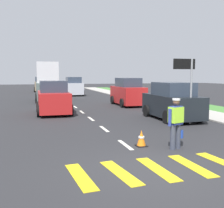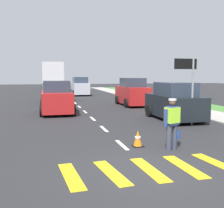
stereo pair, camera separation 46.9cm
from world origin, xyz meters
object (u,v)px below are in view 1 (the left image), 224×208
road_worker (176,121)px  car_outgoing_far (73,87)px  lane_direction_sign (187,75)px  car_parked_curbside (172,102)px  car_oncoming_third (41,85)px  delivery_truck (47,84)px  car_parked_far (128,93)px  traffic_cone_near (141,138)px  car_oncoming_lead (53,98)px

road_worker → car_outgoing_far: size_ratio=0.39×
lane_direction_sign → car_parked_curbside: bearing=86.4°
road_worker → car_oncoming_third: car_oncoming_third is taller
delivery_truck → car_outgoing_far: (3.41, 7.39, -0.59)m
lane_direction_sign → car_parked_far: 9.03m
traffic_cone_near → car_oncoming_third: (-2.42, 33.30, 0.74)m
car_parked_curbside → car_oncoming_third: bearing=102.4°
car_oncoming_third → lane_direction_sign: bearing=-78.5°
car_parked_far → car_parked_curbside: 7.30m
traffic_cone_near → car_oncoming_third: 33.39m
traffic_cone_near → car_oncoming_third: size_ratio=0.14×
car_oncoming_lead → car_outgoing_far: car_outgoing_far is taller
car_parked_curbside → car_outgoing_far: bearing=97.7°
car_oncoming_lead → traffic_cone_near: bearing=-75.7°
road_worker → car_oncoming_third: size_ratio=0.44×
car_oncoming_third → car_parked_curbside: (6.22, -28.31, -0.06)m
car_outgoing_far → car_parked_far: car_parked_far is taller
traffic_cone_near → car_outgoing_far: car_outgoing_far is taller
car_oncoming_lead → car_parked_far: 6.86m
delivery_truck → car_parked_curbside: (6.07, -12.23, -0.67)m
traffic_cone_near → car_oncoming_third: bearing=94.2°
lane_direction_sign → traffic_cone_near: (-3.69, -3.36, -2.13)m
lane_direction_sign → traffic_cone_near: 5.43m
road_worker → traffic_cone_near: bearing=146.9°
lane_direction_sign → car_parked_curbside: (0.10, 1.62, -1.46)m
road_worker → car_oncoming_lead: (-3.27, 9.68, 0.03)m
road_worker → car_parked_curbside: car_parked_curbside is taller
delivery_truck → car_oncoming_third: size_ratio=1.21×
lane_direction_sign → car_oncoming_third: lane_direction_sign is taller
car_oncoming_third → car_parked_far: bearing=-73.7°
car_outgoing_far → traffic_cone_near: bearing=-92.6°
traffic_cone_near → car_oncoming_third: car_oncoming_third is taller
traffic_cone_near → car_parked_far: car_parked_far is taller
lane_direction_sign → car_parked_curbside: 2.19m
car_parked_far → car_parked_curbside: (0.05, -7.30, -0.08)m
car_outgoing_far → delivery_truck: bearing=-114.8°
lane_direction_sign → car_oncoming_third: bearing=101.5°
lane_direction_sign → car_outgoing_far: lane_direction_sign is taller
road_worker → car_parked_curbside: (2.83, 5.61, 0.01)m
lane_direction_sign → traffic_cone_near: size_ratio=5.81×
road_worker → car_oncoming_lead: size_ratio=0.41×
delivery_truck → car_oncoming_third: (-0.14, 16.08, -0.60)m
traffic_cone_near → car_parked_curbside: bearing=52.7°
car_oncoming_third → car_parked_far: (6.16, -21.01, 0.01)m
delivery_truck → car_outgoing_far: delivery_truck is taller
delivery_truck → car_outgoing_far: size_ratio=1.07×
traffic_cone_near → car_outgoing_far: bearing=87.4°
car_oncoming_lead → road_worker: bearing=-71.3°
car_outgoing_far → car_oncoming_third: (-3.55, 8.69, -0.01)m
delivery_truck → car_oncoming_lead: size_ratio=1.13×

